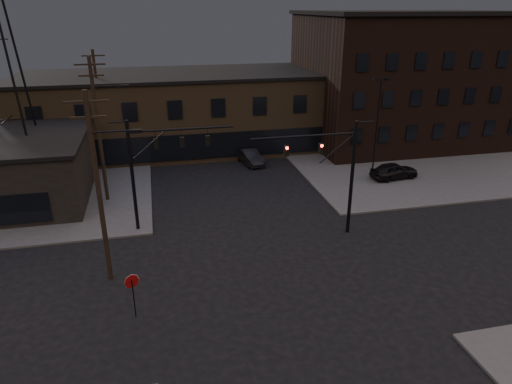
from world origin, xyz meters
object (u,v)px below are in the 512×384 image
traffic_signal_near (337,167)px  parked_car_lot_b (411,142)px  traffic_signal_far (151,162)px  stop_sign (132,286)px  car_crossing (250,157)px  parked_car_lot_a (394,171)px

traffic_signal_near → parked_car_lot_b: bearing=46.8°
traffic_signal_near → traffic_signal_far: size_ratio=1.00×
stop_sign → car_crossing: 25.32m
stop_sign → traffic_signal_far: bearing=82.7°
traffic_signal_far → parked_car_lot_a: 22.52m
stop_sign → parked_car_lot_a: (22.79, 15.26, -0.94)m
stop_sign → car_crossing: size_ratio=0.55×
parked_car_lot_a → car_crossing: parked_car_lot_a is taller
traffic_signal_near → traffic_signal_far: bearing=163.8°
stop_sign → parked_car_lot_b: (29.37, 23.55, -0.98)m
traffic_signal_near → parked_car_lot_b: 23.76m
stop_sign → parked_car_lot_b: bearing=38.7°
parked_car_lot_a → traffic_signal_far: bearing=97.3°
parked_car_lot_b → stop_sign: bearing=122.1°
parked_car_lot_b → parked_car_lot_a: bearing=134.9°
parked_car_lot_a → car_crossing: (-11.90, 7.57, -0.17)m
traffic_signal_near → parked_car_lot_b: traffic_signal_near is taller
traffic_signal_near → parked_car_lot_a: size_ratio=1.81×
parked_car_lot_b → car_crossing: 18.50m
parked_car_lot_b → traffic_signal_near: bearing=130.2°
traffic_signal_far → stop_sign: (-1.28, -9.99, -3.17)m
parked_car_lot_a → car_crossing: bearing=51.0°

